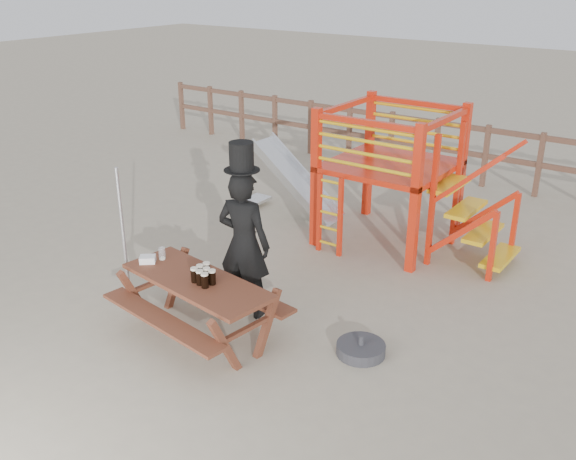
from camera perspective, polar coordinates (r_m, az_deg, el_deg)
The scene contains 10 objects.
ground at distance 7.57m, azimuth -5.67°, elevation -9.28°, with size 60.00×60.00×0.00m, color tan.
back_fence at distance 12.94m, azimuth 15.12°, elevation 7.29°, with size 15.09×0.09×1.20m.
playground_fort at distance 9.78m, azimuth 8.58°, elevation 5.04°, with size 4.71×1.84×2.10m.
picnic_table at distance 7.37m, azimuth -8.01°, elevation -6.20°, with size 2.03×1.53×0.73m.
man_with_hat at distance 7.57m, azimuth -3.94°, elevation -0.93°, with size 0.73×0.55×2.16m.
metal_pole at distance 7.92m, azimuth -14.38°, elevation -0.94°, with size 0.04×0.04×1.83m, color #B2B2B7.
parasol_base at distance 7.21m, azimuth 6.49°, elevation -10.46°, with size 0.54×0.54×0.23m.
paper_bag at distance 7.73m, azimuth -12.37°, elevation -2.56°, with size 0.18×0.14×0.08m, color white.
stout_pints at distance 7.13m, azimuth -7.52°, elevation -4.00°, with size 0.28×0.29×0.17m.
empty_glasses at distance 7.76m, azimuth -11.14°, elevation -2.11°, with size 0.08×0.08×0.15m.
Camera 1 is at (4.33, -4.76, 3.98)m, focal length 40.00 mm.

